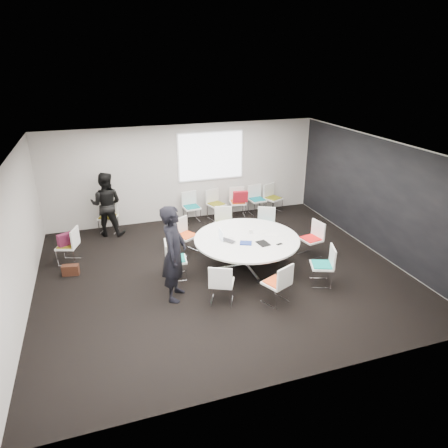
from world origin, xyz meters
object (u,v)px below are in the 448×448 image
object	(u,v)px
brown_bag	(71,270)
chair_back_c	(238,208)
chair_ring_c	(224,230)
chair_person_back	(109,223)
chair_ring_h	(321,272)
person_back	(106,204)
cup	(251,232)
chair_back_d	(257,205)
chair_back_e	(273,204)
chair_back_b	(216,210)
chair_ring_b	(265,231)
chair_back_a	(192,213)
chair_ring_e	(176,266)
chair_ring_g	(276,291)
chair_ring_d	(186,242)
chair_ring_f	(222,290)
conference_table	(247,245)
maroon_bag	(66,239)
person_main	(174,253)
chair_spare_left	(69,252)
chair_ring_a	(311,246)
laptop	(229,240)

from	to	relation	value
brown_bag	chair_back_c	bearing A→B (deg)	24.75
chair_ring_c	chair_person_back	world-z (taller)	same
chair_ring_c	chair_ring_h	distance (m)	3.08
person_back	cup	size ratio (longest dim) A/B	19.56
chair_ring_h	chair_back_d	distance (m)	4.34
chair_back_d	chair_back_e	distance (m)	0.53
chair_person_back	chair_back_b	bearing A→B (deg)	-154.32
chair_ring_c	chair_back_d	xyz separation A→B (m)	(1.58, 1.52, 0.00)
chair_back_e	chair_person_back	world-z (taller)	same
chair_ring_h	cup	xyz separation A→B (m)	(-1.07, 1.44, 0.50)
chair_ring_b	chair_back_a	xyz separation A→B (m)	(-1.54, 1.91, 0.00)
chair_ring_h	chair_person_back	world-z (taller)	same
chair_ring_h	brown_bag	distance (m)	5.55
chair_ring_e	chair_back_b	xyz separation A→B (m)	(1.88, 3.09, 0.00)
chair_ring_g	chair_back_e	bearing A→B (deg)	42.33
chair_ring_c	chair_ring_d	world-z (taller)	same
chair_back_c	chair_ring_f	bearing A→B (deg)	74.95
conference_table	chair_ring_f	world-z (taller)	chair_ring_f
conference_table	chair_ring_h	world-z (taller)	chair_ring_h
chair_back_a	maroon_bag	size ratio (longest dim) A/B	2.20
conference_table	person_back	xyz separation A→B (m)	(-2.93, 2.89, 0.32)
chair_ring_c	chair_ring_g	xyz separation A→B (m)	(0.07, -3.15, 0.00)
maroon_bag	person_main	bearing A→B (deg)	-46.57
chair_spare_left	person_back	distance (m)	1.83
person_main	chair_back_d	bearing A→B (deg)	-16.31
chair_ring_d	chair_ring_h	size ratio (longest dim) A/B	1.00
chair_ring_g	maroon_bag	distance (m)	5.01
chair_back_e	chair_ring_f	bearing A→B (deg)	32.21
chair_ring_f	maroon_bag	distance (m)	4.00
chair_ring_e	chair_ring_a	bearing A→B (deg)	96.51
chair_spare_left	brown_bag	distance (m)	0.63
chair_ring_e	person_main	size ratio (longest dim) A/B	0.44
chair_ring_h	chair_back_a	size ratio (longest dim) A/B	1.00
chair_ring_h	chair_back_b	xyz separation A→B (m)	(-1.03, 4.32, 0.00)
chair_ring_c	chair_back_a	distance (m)	1.59
chair_ring_b	laptop	distance (m)	1.90
chair_ring_a	maroon_bag	world-z (taller)	chair_ring_a
chair_person_back	chair_ring_b	bearing A→B (deg)	179.28
chair_back_d	chair_spare_left	size ratio (longest dim) A/B	1.00
laptop	chair_ring_e	bearing A→B (deg)	56.68
chair_back_c	chair_ring_d	bearing A→B (deg)	51.73
chair_ring_a	chair_back_b	world-z (taller)	same
chair_back_a	cup	bearing A→B (deg)	97.77
chair_back_c	chair_spare_left	distance (m)	5.07
chair_ring_c	chair_back_b	size ratio (longest dim) A/B	1.00
chair_back_d	cup	distance (m)	3.23
laptop	cup	distance (m)	0.64
chair_ring_c	chair_person_back	bearing A→B (deg)	-12.04
conference_table	chair_back_d	bearing A→B (deg)	63.51
chair_ring_e	chair_spare_left	world-z (taller)	same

